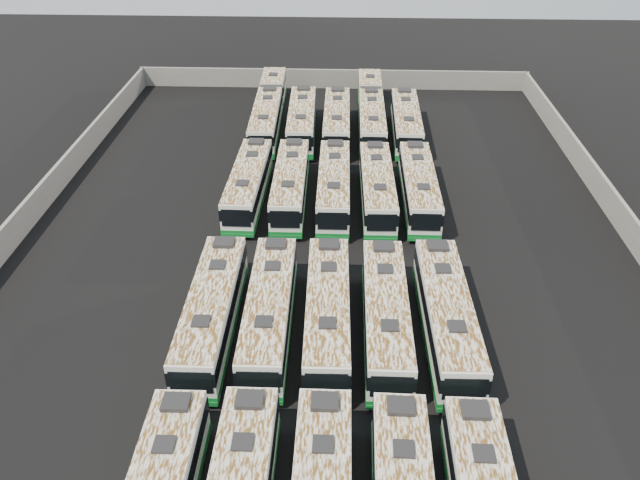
{
  "coord_description": "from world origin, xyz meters",
  "views": [
    {
      "loc": [
        1.29,
        -34.97,
        25.18
      ],
      "look_at": [
        -0.11,
        1.05,
        1.6
      ],
      "focal_mm": 35.0,
      "sensor_mm": 36.0,
      "label": 1
    }
  ],
  "objects_px": {
    "bus_midfront_center": "(328,313)",
    "bus_midback_right": "(377,188)",
    "bus_back_right": "(371,110)",
    "bus_midfront_left": "(269,312)",
    "bus_midback_center": "(334,186)",
    "bus_back_far_right": "(406,123)",
    "bus_midback_far_left": "(248,184)",
    "bus_midback_left": "(290,185)",
    "bus_midback_far_right": "(419,187)",
    "bus_midfront_far_right": "(447,316)",
    "bus_midfront_right": "(386,315)",
    "bus_back_left": "(302,121)",
    "bus_back_far_left": "(269,109)",
    "bus_back_center": "(337,121)",
    "bus_midfront_far_left": "(212,311)"
  },
  "relations": [
    {
      "from": "bus_midback_right",
      "to": "bus_back_center",
      "type": "relative_size",
      "value": 0.99
    },
    {
      "from": "bus_back_far_right",
      "to": "bus_midfront_far_right",
      "type": "bearing_deg",
      "value": -88.56
    },
    {
      "from": "bus_midback_far_right",
      "to": "bus_midfront_left",
      "type": "bearing_deg",
      "value": -122.62
    },
    {
      "from": "bus_midfront_left",
      "to": "bus_midfront_far_right",
      "type": "distance_m",
      "value": 10.32
    },
    {
      "from": "bus_midback_left",
      "to": "bus_back_center",
      "type": "height_order",
      "value": "bus_back_center"
    },
    {
      "from": "bus_midfront_center",
      "to": "bus_midfront_right",
      "type": "distance_m",
      "value": 3.38
    },
    {
      "from": "bus_midback_center",
      "to": "bus_back_far_right",
      "type": "bearing_deg",
      "value": 62.85
    },
    {
      "from": "bus_midback_right",
      "to": "bus_midback_center",
      "type": "bearing_deg",
      "value": 177.39
    },
    {
      "from": "bus_midfront_far_right",
      "to": "bus_back_far_right",
      "type": "distance_m",
      "value": 28.87
    },
    {
      "from": "bus_midfront_far_left",
      "to": "bus_midback_far_right",
      "type": "distance_m",
      "value": 20.85
    },
    {
      "from": "bus_midback_far_left",
      "to": "bus_back_right",
      "type": "xyz_separation_m",
      "value": [
        10.28,
        16.24,
        -0.01
      ]
    },
    {
      "from": "bus_midfront_left",
      "to": "bus_midback_far_right",
      "type": "height_order",
      "value": "bus_midfront_left"
    },
    {
      "from": "bus_midback_right",
      "to": "bus_midback_far_right",
      "type": "bearing_deg",
      "value": 2.18
    },
    {
      "from": "bus_back_center",
      "to": "bus_back_far_right",
      "type": "height_order",
      "value": "bus_back_far_right"
    },
    {
      "from": "bus_midfront_center",
      "to": "bus_midback_center",
      "type": "relative_size",
      "value": 1.02
    },
    {
      "from": "bus_back_left",
      "to": "bus_back_right",
      "type": "bearing_deg",
      "value": 23.13
    },
    {
      "from": "bus_midback_right",
      "to": "bus_back_far_left",
      "type": "distance_m",
      "value": 19.39
    },
    {
      "from": "bus_midfront_right",
      "to": "bus_midback_far_right",
      "type": "xyz_separation_m",
      "value": [
        3.4,
        15.8,
        -0.03
      ]
    },
    {
      "from": "bus_midfront_far_right",
      "to": "bus_back_far_left",
      "type": "bearing_deg",
      "value": 112.48
    },
    {
      "from": "bus_midfront_center",
      "to": "bus_midback_right",
      "type": "height_order",
      "value": "bus_midfront_center"
    },
    {
      "from": "bus_midfront_right",
      "to": "bus_midback_far_left",
      "type": "relative_size",
      "value": 1.01
    },
    {
      "from": "bus_midfront_far_right",
      "to": "bus_midback_left",
      "type": "xyz_separation_m",
      "value": [
        -10.32,
        15.78,
        -0.05
      ]
    },
    {
      "from": "bus_midfront_right",
      "to": "bus_midback_far_left",
      "type": "xyz_separation_m",
      "value": [
        -10.17,
        15.85,
        -0.03
      ]
    },
    {
      "from": "bus_midfront_center",
      "to": "bus_midback_center",
      "type": "distance_m",
      "value": 15.65
    },
    {
      "from": "bus_midback_center",
      "to": "bus_midback_right",
      "type": "xyz_separation_m",
      "value": [
        3.43,
        -0.11,
        -0.01
      ]
    },
    {
      "from": "bus_midback_left",
      "to": "bus_midback_right",
      "type": "distance_m",
      "value": 6.91
    },
    {
      "from": "bus_midfront_far_right",
      "to": "bus_midfront_far_left",
      "type": "bearing_deg",
      "value": 179.5
    },
    {
      "from": "bus_midfront_center",
      "to": "bus_midback_right",
      "type": "distance_m",
      "value": 15.93
    },
    {
      "from": "bus_midfront_right",
      "to": "bus_midfront_far_right",
      "type": "height_order",
      "value": "bus_midfront_far_right"
    },
    {
      "from": "bus_midfront_far_left",
      "to": "bus_midfront_center",
      "type": "xyz_separation_m",
      "value": [
        6.77,
        0.13,
        -0.02
      ]
    },
    {
      "from": "bus_midback_far_right",
      "to": "bus_midfront_right",
      "type": "bearing_deg",
      "value": -101.84
    },
    {
      "from": "bus_midback_far_left",
      "to": "bus_midback_far_right",
      "type": "xyz_separation_m",
      "value": [
        13.58,
        -0.05,
        -0.01
      ]
    },
    {
      "from": "bus_midback_far_left",
      "to": "bus_back_left",
      "type": "height_order",
      "value": "bus_back_left"
    },
    {
      "from": "bus_back_far_left",
      "to": "bus_back_left",
      "type": "bearing_deg",
      "value": -41.8
    },
    {
      "from": "bus_midback_left",
      "to": "bus_back_far_right",
      "type": "distance_m",
      "value": 16.6
    },
    {
      "from": "bus_midback_left",
      "to": "bus_midback_center",
      "type": "height_order",
      "value": "bus_midback_left"
    },
    {
      "from": "bus_midback_far_left",
      "to": "bus_midback_left",
      "type": "bearing_deg",
      "value": 0.57
    },
    {
      "from": "bus_back_far_right",
      "to": "bus_midback_right",
      "type": "bearing_deg",
      "value": -102.74
    },
    {
      "from": "bus_midfront_center",
      "to": "bus_back_center",
      "type": "bearing_deg",
      "value": 89.0
    },
    {
      "from": "bus_midfront_far_right",
      "to": "bus_back_far_left",
      "type": "relative_size",
      "value": 0.66
    },
    {
      "from": "bus_midback_far_right",
      "to": "bus_back_far_right",
      "type": "xyz_separation_m",
      "value": [
        -0.0,
        13.11,
        0.02
      ]
    },
    {
      "from": "bus_back_right",
      "to": "bus_midfront_left",
      "type": "bearing_deg",
      "value": -101.86
    },
    {
      "from": "bus_midfront_far_left",
      "to": "bus_midfront_far_right",
      "type": "bearing_deg",
      "value": 0.03
    },
    {
      "from": "bus_midback_left",
      "to": "bus_back_right",
      "type": "bearing_deg",
      "value": 66.39
    },
    {
      "from": "bus_midfront_left",
      "to": "bus_midfront_far_right",
      "type": "xyz_separation_m",
      "value": [
        10.32,
        -0.02,
        0.03
      ]
    },
    {
      "from": "bus_midback_far_right",
      "to": "bus_back_far_left",
      "type": "bearing_deg",
      "value": 130.52
    },
    {
      "from": "bus_midfront_left",
      "to": "bus_back_left",
      "type": "bearing_deg",
      "value": 89.26
    },
    {
      "from": "bus_midback_center",
      "to": "bus_back_center",
      "type": "distance_m",
      "value": 13.25
    },
    {
      "from": "bus_midfront_far_right",
      "to": "bus_midback_far_left",
      "type": "xyz_separation_m",
      "value": [
        -13.69,
        15.8,
        -0.06
      ]
    },
    {
      "from": "bus_back_far_left",
      "to": "bus_back_right",
      "type": "bearing_deg",
      "value": -0.9
    }
  ]
}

